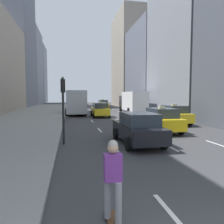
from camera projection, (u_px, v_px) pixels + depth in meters
name	position (u px, v px, depth m)	size (l,w,h in m)	color
sidewalk_left	(34.00, 115.00, 28.00)	(8.00, 66.00, 0.15)	gray
lane_markings	(113.00, 118.00, 25.90)	(5.72, 56.00, 0.01)	white
building_row_left	(11.00, 52.00, 43.81)	(6.00, 86.49, 30.70)	#4C515B
building_row_right	(172.00, 20.00, 30.93)	(6.00, 55.76, 34.55)	#4C515B
taxi_lead	(173.00, 115.00, 19.79)	(2.02, 4.40, 1.87)	yellow
taxi_second	(161.00, 120.00, 15.68)	(2.02, 4.40, 1.87)	yellow
taxi_third	(103.00, 104.00, 43.22)	(2.02, 4.40, 1.87)	yellow
taxi_fourth	(100.00, 110.00, 26.57)	(2.02, 4.40, 1.87)	yellow
sedan_black_near	(138.00, 128.00, 11.82)	(2.02, 4.71, 1.71)	black
city_bus	(75.00, 101.00, 31.64)	(2.80, 11.61, 3.25)	#B7BCC1
box_truck	(132.00, 102.00, 32.64)	(2.58, 8.40, 3.15)	#262628
skateboarder	(113.00, 178.00, 4.44)	(0.36, 0.80, 1.75)	brown
traffic_light_pole	(63.00, 100.00, 11.73)	(0.24, 0.42, 3.60)	black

